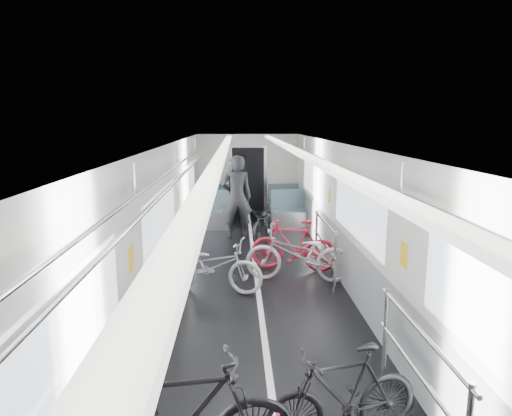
{
  "coord_description": "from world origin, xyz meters",
  "views": [
    {
      "loc": [
        -0.34,
        -6.7,
        2.78
      ],
      "look_at": [
        0.0,
        1.34,
        1.24
      ],
      "focal_mm": 32.0,
      "sensor_mm": 36.0,
      "label": 1
    }
  ],
  "objects_px": {
    "bike_right_far": "(293,245)",
    "bike_aisle": "(263,223)",
    "person_seated": "(209,196)",
    "person_standing": "(237,197)",
    "bike_right_near": "(342,395)",
    "bike_right_mid": "(299,254)",
    "bike_left_far": "(213,265)"
  },
  "relations": [
    {
      "from": "bike_right_far",
      "to": "person_seated",
      "type": "bearing_deg",
      "value": -142.72
    },
    {
      "from": "person_standing",
      "to": "bike_right_mid",
      "type": "bearing_deg",
      "value": 102.56
    },
    {
      "from": "bike_left_far",
      "to": "bike_right_near",
      "type": "height_order",
      "value": "bike_left_far"
    },
    {
      "from": "person_standing",
      "to": "bike_right_far",
      "type": "bearing_deg",
      "value": 106.52
    },
    {
      "from": "bike_aisle",
      "to": "person_seated",
      "type": "bearing_deg",
      "value": 148.15
    },
    {
      "from": "person_seated",
      "to": "person_standing",
      "type": "bearing_deg",
      "value": 122.55
    },
    {
      "from": "bike_aisle",
      "to": "person_seated",
      "type": "relative_size",
      "value": 0.99
    },
    {
      "from": "bike_right_near",
      "to": "person_seated",
      "type": "xyz_separation_m",
      "value": [
        -1.66,
        8.79,
        0.33
      ]
    },
    {
      "from": "bike_aisle",
      "to": "person_standing",
      "type": "distance_m",
      "value": 0.88
    },
    {
      "from": "bike_right_mid",
      "to": "person_standing",
      "type": "bearing_deg",
      "value": -150.81
    },
    {
      "from": "person_seated",
      "to": "bike_left_far",
      "type": "bearing_deg",
      "value": 101.75
    },
    {
      "from": "bike_left_far",
      "to": "person_seated",
      "type": "distance_m",
      "value": 5.15
    },
    {
      "from": "bike_right_far",
      "to": "person_standing",
      "type": "distance_m",
      "value": 2.73
    },
    {
      "from": "bike_right_far",
      "to": "bike_aisle",
      "type": "relative_size",
      "value": 1.07
    },
    {
      "from": "bike_left_far",
      "to": "person_standing",
      "type": "bearing_deg",
      "value": 9.14
    },
    {
      "from": "bike_right_far",
      "to": "person_standing",
      "type": "bearing_deg",
      "value": -143.29
    },
    {
      "from": "bike_right_near",
      "to": "bike_right_mid",
      "type": "height_order",
      "value": "bike_right_mid"
    },
    {
      "from": "person_standing",
      "to": "person_seated",
      "type": "relative_size",
      "value": 1.3
    },
    {
      "from": "bike_right_mid",
      "to": "person_standing",
      "type": "height_order",
      "value": "person_standing"
    },
    {
      "from": "bike_right_mid",
      "to": "person_standing",
      "type": "xyz_separation_m",
      "value": [
        -1.08,
        3.06,
        0.51
      ]
    },
    {
      "from": "bike_right_mid",
      "to": "person_seated",
      "type": "relative_size",
      "value": 1.22
    },
    {
      "from": "person_seated",
      "to": "bike_right_far",
      "type": "bearing_deg",
      "value": 121.71
    },
    {
      "from": "bike_left_far",
      "to": "bike_right_near",
      "type": "bearing_deg",
      "value": -144.66
    },
    {
      "from": "person_standing",
      "to": "person_seated",
      "type": "distance_m",
      "value": 1.82
    },
    {
      "from": "bike_right_far",
      "to": "person_seated",
      "type": "relative_size",
      "value": 1.05
    },
    {
      "from": "bike_right_near",
      "to": "bike_right_mid",
      "type": "distance_m",
      "value": 4.1
    },
    {
      "from": "bike_right_mid",
      "to": "bike_right_far",
      "type": "xyz_separation_m",
      "value": [
        -0.02,
        0.6,
        -0.0
      ]
    },
    {
      "from": "bike_left_far",
      "to": "bike_aisle",
      "type": "relative_size",
      "value": 1.12
    },
    {
      "from": "bike_right_near",
      "to": "bike_aisle",
      "type": "bearing_deg",
      "value": 167.3
    },
    {
      "from": "bike_aisle",
      "to": "bike_right_mid",
      "type": "bearing_deg",
      "value": -61.9
    },
    {
      "from": "bike_right_near",
      "to": "person_standing",
      "type": "distance_m",
      "value": 7.23
    },
    {
      "from": "bike_right_far",
      "to": "bike_aisle",
      "type": "height_order",
      "value": "bike_right_far"
    }
  ]
}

